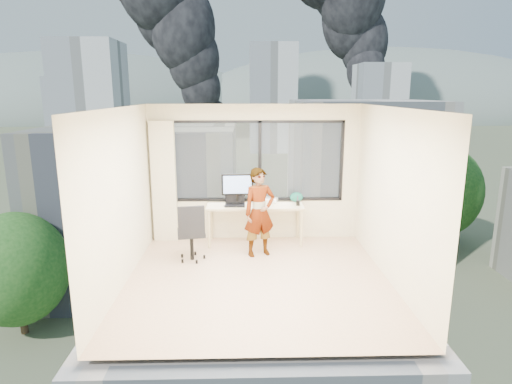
{
  "coord_description": "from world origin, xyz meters",
  "views": [
    {
      "loc": [
        -0.2,
        -6.13,
        2.81
      ],
      "look_at": [
        0.0,
        1.0,
        1.15
      ],
      "focal_mm": 30.15,
      "sensor_mm": 36.0,
      "label": 1
    }
  ],
  "objects_px": {
    "monitor": "(237,189)",
    "game_console": "(269,200)",
    "chair": "(191,231)",
    "handbag": "(296,197)",
    "desk": "(255,224)",
    "person": "(259,212)",
    "laptop": "(235,199)"
  },
  "relations": [
    {
      "from": "monitor",
      "to": "handbag",
      "type": "xyz_separation_m",
      "value": [
        1.13,
        0.13,
        -0.2
      ]
    },
    {
      "from": "person",
      "to": "monitor",
      "type": "height_order",
      "value": "person"
    },
    {
      "from": "desk",
      "to": "person",
      "type": "xyz_separation_m",
      "value": [
        0.06,
        -0.62,
        0.4
      ]
    },
    {
      "from": "desk",
      "to": "laptop",
      "type": "relative_size",
      "value": 4.6
    },
    {
      "from": "chair",
      "to": "monitor",
      "type": "relative_size",
      "value": 1.74
    },
    {
      "from": "person",
      "to": "handbag",
      "type": "relative_size",
      "value": 6.31
    },
    {
      "from": "chair",
      "to": "game_console",
      "type": "relative_size",
      "value": 3.46
    },
    {
      "from": "game_console",
      "to": "chair",
      "type": "bearing_deg",
      "value": -120.69
    },
    {
      "from": "chair",
      "to": "person",
      "type": "distance_m",
      "value": 1.21
    },
    {
      "from": "monitor",
      "to": "game_console",
      "type": "height_order",
      "value": "monitor"
    },
    {
      "from": "monitor",
      "to": "handbag",
      "type": "distance_m",
      "value": 1.15
    },
    {
      "from": "monitor",
      "to": "laptop",
      "type": "xyz_separation_m",
      "value": [
        -0.05,
        -0.12,
        -0.17
      ]
    },
    {
      "from": "monitor",
      "to": "handbag",
      "type": "height_order",
      "value": "monitor"
    },
    {
      "from": "game_console",
      "to": "handbag",
      "type": "xyz_separation_m",
      "value": [
        0.53,
        -0.04,
        0.06
      ]
    },
    {
      "from": "monitor",
      "to": "game_console",
      "type": "distance_m",
      "value": 0.68
    },
    {
      "from": "chair",
      "to": "person",
      "type": "bearing_deg",
      "value": 0.29
    },
    {
      "from": "game_console",
      "to": "desk",
      "type": "bearing_deg",
      "value": -117.59
    },
    {
      "from": "game_console",
      "to": "handbag",
      "type": "height_order",
      "value": "handbag"
    },
    {
      "from": "game_console",
      "to": "laptop",
      "type": "distance_m",
      "value": 0.71
    },
    {
      "from": "monitor",
      "to": "handbag",
      "type": "bearing_deg",
      "value": 3.53
    },
    {
      "from": "person",
      "to": "monitor",
      "type": "xyz_separation_m",
      "value": [
        -0.39,
        0.68,
        0.27
      ]
    },
    {
      "from": "monitor",
      "to": "game_console",
      "type": "relative_size",
      "value": 1.99
    },
    {
      "from": "chair",
      "to": "laptop",
      "type": "bearing_deg",
      "value": 36.93
    },
    {
      "from": "game_console",
      "to": "handbag",
      "type": "relative_size",
      "value": 1.2
    },
    {
      "from": "monitor",
      "to": "chair",
      "type": "bearing_deg",
      "value": -134.34
    },
    {
      "from": "chair",
      "to": "laptop",
      "type": "relative_size",
      "value": 2.61
    },
    {
      "from": "person",
      "to": "handbag",
      "type": "height_order",
      "value": "person"
    },
    {
      "from": "desk",
      "to": "laptop",
      "type": "height_order",
      "value": "laptop"
    },
    {
      "from": "chair",
      "to": "monitor",
      "type": "bearing_deg",
      "value": 39.3
    },
    {
      "from": "chair",
      "to": "monitor",
      "type": "distance_m",
      "value": 1.29
    },
    {
      "from": "person",
      "to": "laptop",
      "type": "relative_size",
      "value": 3.98
    },
    {
      "from": "chair",
      "to": "handbag",
      "type": "bearing_deg",
      "value": 18.6
    }
  ]
}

